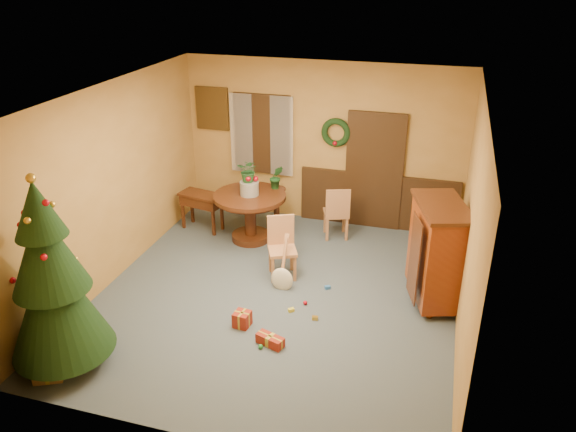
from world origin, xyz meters
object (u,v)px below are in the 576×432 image
at_px(christmas_tree, 52,280).
at_px(writing_desk, 202,202).
at_px(sideboard, 437,251).
at_px(dining_table, 250,208).
at_px(chair_near, 282,244).

height_order(christmas_tree, writing_desk, christmas_tree).
distance_m(christmas_tree, sideboard, 4.91).
height_order(christmas_tree, sideboard, christmas_tree).
bearing_deg(dining_table, chair_near, -48.28).
distance_m(chair_near, writing_desk, 2.13).
bearing_deg(chair_near, sideboard, -2.41).
relative_size(dining_table, writing_desk, 1.49).
bearing_deg(chair_near, dining_table, 131.72).
xyz_separation_m(dining_table, writing_desk, (-0.97, 0.17, -0.08)).
relative_size(chair_near, sideboard, 0.64).
bearing_deg(sideboard, dining_table, 161.43).
bearing_deg(dining_table, writing_desk, 170.29).
height_order(dining_table, sideboard, sideboard).
bearing_deg(dining_table, sideboard, -18.57).
relative_size(chair_near, christmas_tree, 0.39).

